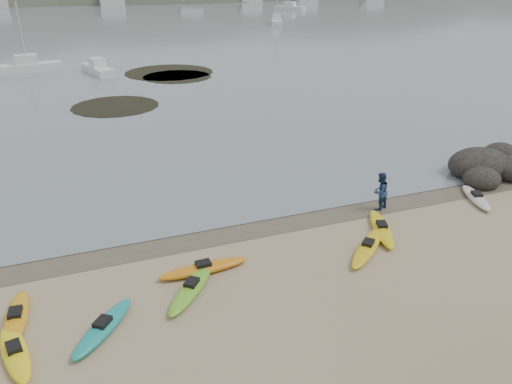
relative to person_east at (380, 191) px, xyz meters
name	(u,v)px	position (x,y,z in m)	size (l,w,h in m)	color
ground	(256,222)	(-5.91, 0.80, -0.92)	(600.00, 600.00, 0.00)	tan
wet_sand	(258,225)	(-5.91, 0.50, -0.92)	(60.00, 60.00, 0.00)	brown
kayaks	(250,269)	(-7.58, -2.92, -0.75)	(22.07, 6.71, 0.34)	teal
person_east	(380,191)	(0.00, 0.00, 0.00)	(0.89, 0.70, 1.84)	navy
rock_cluster	(490,170)	(8.23, 1.51, -0.68)	(5.29, 3.89, 1.79)	black
kelp_mats	(160,81)	(-4.06, 32.70, -0.89)	(15.47, 21.04, 0.04)	black
moored_boats	(85,26)	(-8.00, 83.53, -0.32)	(106.42, 78.91, 1.40)	silver
far_hills	(177,37)	(33.47, 194.77, -16.85)	(550.00, 135.00, 80.00)	#384235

